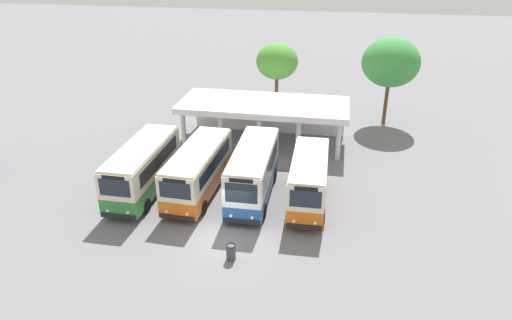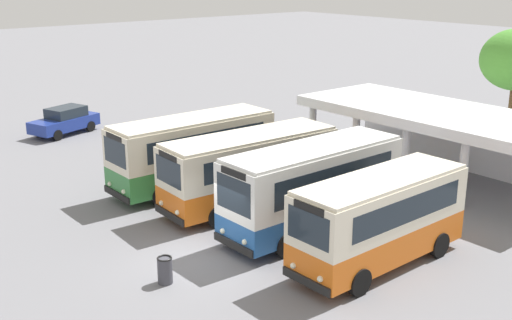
{
  "view_description": "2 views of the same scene",
  "coord_description": "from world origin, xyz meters",
  "views": [
    {
      "loc": [
        5.4,
        -20.4,
        15.0
      ],
      "look_at": [
        0.22,
        7.65,
        1.34
      ],
      "focal_mm": 32.54,
      "sensor_mm": 36.0,
      "label": 1
    },
    {
      "loc": [
        16.68,
        -10.9,
        9.73
      ],
      "look_at": [
        -2.81,
        5.0,
        2.06
      ],
      "focal_mm": 44.67,
      "sensor_mm": 36.0,
      "label": 2
    }
  ],
  "objects": [
    {
      "name": "ground_plane",
      "position": [
        0.0,
        0.0,
        0.0
      ],
      "size": [
        180.0,
        180.0,
        0.0
      ],
      "primitive_type": "plane",
      "color": "slate"
    },
    {
      "name": "city_bus_nearest_orange",
      "position": [
        -6.53,
        4.35,
        1.81
      ],
      "size": [
        2.41,
        7.83,
        3.27
      ],
      "color": "black",
      "rests_on": "ground"
    },
    {
      "name": "city_bus_second_in_row",
      "position": [
        -3.01,
        4.85,
        1.74
      ],
      "size": [
        2.62,
        7.92,
        3.13
      ],
      "color": "black",
      "rests_on": "ground"
    },
    {
      "name": "city_bus_middle_cream",
      "position": [
        0.52,
        5.05,
        1.85
      ],
      "size": [
        2.43,
        7.75,
        3.35
      ],
      "color": "black",
      "rests_on": "ground"
    },
    {
      "name": "city_bus_fourth_amber",
      "position": [
        4.04,
        4.74,
        1.74
      ],
      "size": [
        2.33,
        6.94,
        3.14
      ],
      "color": "black",
      "rests_on": "ground"
    },
    {
      "name": "parked_car_flank",
      "position": [
        -19.56,
        3.78,
        0.83
      ],
      "size": [
        2.98,
        4.51,
        1.62
      ],
      "color": "black",
      "rests_on": "ground"
    },
    {
      "name": "terminal_canopy",
      "position": [
        -0.28,
        14.36,
        2.61
      ],
      "size": [
        13.22,
        5.53,
        3.4
      ],
      "color": "silver",
      "rests_on": "ground"
    },
    {
      "name": "waiting_chair_end_by_column",
      "position": [
        -0.98,
        13.48,
        0.52
      ],
      "size": [
        0.44,
        0.44,
        0.86
      ],
      "color": "slate",
      "rests_on": "ground"
    },
    {
      "name": "waiting_chair_second_from_end",
      "position": [
        -0.35,
        13.48,
        0.52
      ],
      "size": [
        0.44,
        0.44,
        0.86
      ],
      "color": "slate",
      "rests_on": "ground"
    },
    {
      "name": "waiting_chair_middle_seat",
      "position": [
        0.29,
        13.57,
        0.52
      ],
      "size": [
        0.44,
        0.44,
        0.86
      ],
      "color": "slate",
      "rests_on": "ground"
    },
    {
      "name": "litter_bin_apron",
      "position": [
        0.61,
        -1.54,
        0.46
      ],
      "size": [
        0.49,
        0.49,
        0.9
      ],
      "color": "#3F3F47",
      "rests_on": "ground"
    }
  ]
}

